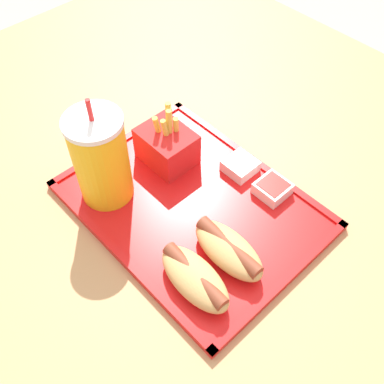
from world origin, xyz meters
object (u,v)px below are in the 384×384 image
soda_cup (101,158)px  fries_carton (167,145)px  hot_dog_near (228,249)px  sauce_cup_mayo (240,166)px  sauce_cup_ketchup (273,188)px  hot_dog_far (195,278)px

soda_cup → fries_carton: size_ratio=1.77×
hot_dog_near → fries_carton: bearing=-17.4°
soda_cup → fries_carton: bearing=-95.6°
sauce_cup_mayo → sauce_cup_ketchup: bearing=-178.4°
sauce_cup_ketchup → sauce_cup_mayo: bearing=1.6°
fries_carton → hot_dog_near: bearing=162.6°
hot_dog_far → hot_dog_near: (0.00, -0.07, 0.00)m
hot_dog_far → hot_dog_near: same height
sauce_cup_mayo → sauce_cup_ketchup: same height
fries_carton → hot_dog_far: bearing=147.7°
hot_dog_near → sauce_cup_mayo: size_ratio=2.56×
hot_dog_near → soda_cup: bearing=13.7°
soda_cup → sauce_cup_ketchup: bearing=-133.8°
hot_dog_near → sauce_cup_ketchup: (0.03, -0.14, -0.01)m
soda_cup → hot_dog_far: (-0.22, 0.01, -0.06)m
hot_dog_near → fries_carton: size_ratio=1.18×
hot_dog_far → hot_dog_near: bearing=-90.0°
hot_dog_far → hot_dog_near: size_ratio=1.01×
soda_cup → hot_dog_near: (-0.22, -0.05, -0.06)m
sauce_cup_mayo → sauce_cup_ketchup: size_ratio=1.00×
hot_dog_far → fries_carton: bearing=-32.3°
hot_dog_near → fries_carton: fries_carton is taller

